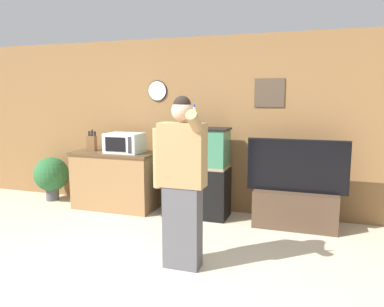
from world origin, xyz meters
The scene contains 9 objects.
ground_plane centered at (0.00, 0.00, 0.00)m, with size 18.00×18.00×0.00m, color beige.
wall_back_paneled centered at (0.00, 2.61, 1.30)m, with size 10.00×0.08×2.60m.
counter_island centered at (-1.38, 2.20, 0.44)m, with size 1.31×0.64×0.89m.
microwave centered at (-1.20, 2.18, 1.03)m, with size 0.54×0.40×0.30m.
knife_block centered at (-1.80, 2.22, 1.01)m, with size 0.14×0.09×0.33m.
aquarium_on_stand centered at (-0.06, 2.22, 0.65)m, with size 0.93×0.45×1.29m.
tv_on_stand centered at (1.33, 2.16, 0.36)m, with size 1.30×0.40×1.18m.
person_standing centered at (0.31, 0.59, 0.90)m, with size 0.55×0.41×1.74m.
potted_plant centered at (-2.63, 2.24, 0.43)m, with size 0.57×0.57×0.73m.
Camera 1 is at (1.57, -2.81, 1.73)m, focal length 35.00 mm.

